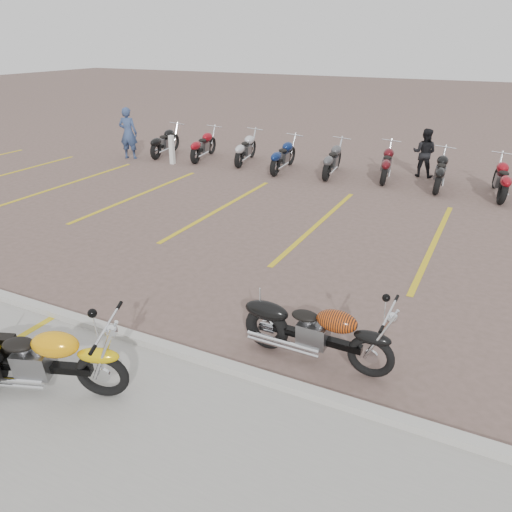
{
  "coord_description": "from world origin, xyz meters",
  "views": [
    {
      "loc": [
        3.74,
        -6.81,
        4.18
      ],
      "look_at": [
        0.27,
        0.11,
        0.75
      ],
      "focal_mm": 35.0,
      "sensor_mm": 36.0,
      "label": 1
    }
  ],
  "objects_px": {
    "flame_cruiser": "(313,333)",
    "person_a": "(128,133)",
    "person_b": "(424,153)",
    "bollard": "(172,150)",
    "yellow_cruiser": "(36,360)"
  },
  "relations": [
    {
      "from": "yellow_cruiser",
      "to": "person_b",
      "type": "relative_size",
      "value": 1.46
    },
    {
      "from": "person_a",
      "to": "person_b",
      "type": "distance_m",
      "value": 10.33
    },
    {
      "from": "person_b",
      "to": "bollard",
      "type": "height_order",
      "value": "person_b"
    },
    {
      "from": "person_b",
      "to": "person_a",
      "type": "bearing_deg",
      "value": 15.78
    },
    {
      "from": "flame_cruiser",
      "to": "person_a",
      "type": "bearing_deg",
      "value": 140.65
    },
    {
      "from": "flame_cruiser",
      "to": "person_b",
      "type": "xyz_separation_m",
      "value": [
        -0.4,
        10.98,
        0.32
      ]
    },
    {
      "from": "person_a",
      "to": "bollard",
      "type": "bearing_deg",
      "value": 164.35
    },
    {
      "from": "person_a",
      "to": "person_b",
      "type": "xyz_separation_m",
      "value": [
        10.09,
        2.18,
        -0.16
      ]
    },
    {
      "from": "person_b",
      "to": "bollard",
      "type": "bearing_deg",
      "value": 18.68
    },
    {
      "from": "yellow_cruiser",
      "to": "bollard",
      "type": "height_order",
      "value": "bollard"
    },
    {
      "from": "flame_cruiser",
      "to": "bollard",
      "type": "xyz_separation_m",
      "value": [
        -8.58,
        8.77,
        0.06
      ]
    },
    {
      "from": "flame_cruiser",
      "to": "person_a",
      "type": "distance_m",
      "value": 13.7
    },
    {
      "from": "yellow_cruiser",
      "to": "bollard",
      "type": "xyz_separation_m",
      "value": [
        -5.72,
        10.94,
        0.03
      ]
    },
    {
      "from": "person_b",
      "to": "bollard",
      "type": "distance_m",
      "value": 8.48
    },
    {
      "from": "flame_cruiser",
      "to": "person_a",
      "type": "relative_size",
      "value": 1.18
    }
  ]
}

